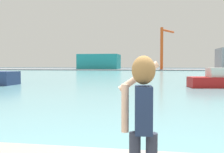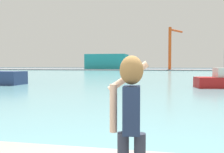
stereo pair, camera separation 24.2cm
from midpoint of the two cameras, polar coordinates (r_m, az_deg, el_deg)
ground_plane at (r=52.90m, az=10.68°, el=0.40°), size 220.00×220.00×0.00m
harbor_water at (r=54.90m, az=10.71°, el=0.49°), size 140.00×100.00×0.02m
far_shore_dock at (r=94.88m, az=11.05°, el=1.51°), size 140.00×20.00×0.37m
person_photographer at (r=3.11m, az=6.39°, el=-7.92°), size 0.53×0.55×1.74m
warehouse_left at (r=97.07m, az=-0.99°, el=3.30°), size 14.85×10.27×5.45m
port_crane at (r=91.56m, az=13.07°, el=7.00°), size 5.19×8.55×14.37m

